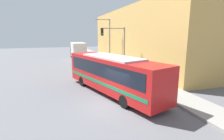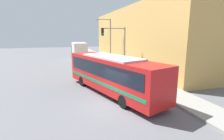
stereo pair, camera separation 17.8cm
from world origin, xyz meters
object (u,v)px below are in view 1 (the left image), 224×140
at_px(delivery_truck, 78,50).
at_px(traffic_light_pole, 117,42).
at_px(street_lamp, 108,37).
at_px(city_bus, 112,72).
at_px(fire_hydrant, 153,83).

height_order(delivery_truck, traffic_light_pole, traffic_light_pole).
height_order(delivery_truck, street_lamp, street_lamp).
bearing_deg(delivery_truck, traffic_light_pole, -77.96).
bearing_deg(traffic_light_pole, delivery_truck, 102.04).
bearing_deg(street_lamp, traffic_light_pole, -97.01).
bearing_deg(city_bus, delivery_truck, 72.41).
bearing_deg(traffic_light_pole, fire_hydrant, -83.20).
bearing_deg(street_lamp, fire_hydrant, -89.62).
distance_m(city_bus, fire_hydrant, 4.35).
xyz_separation_m(delivery_truck, street_lamp, (4.00, -8.13, 2.70)).
height_order(traffic_light_pole, street_lamp, street_lamp).
distance_m(city_bus, traffic_light_pole, 8.78).
bearing_deg(city_bus, traffic_light_pole, 50.28).
height_order(fire_hydrant, traffic_light_pole, traffic_light_pole).
relative_size(fire_hydrant, traffic_light_pole, 0.13).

